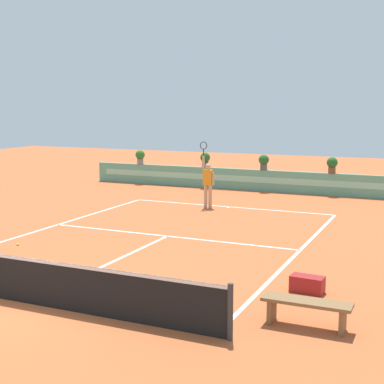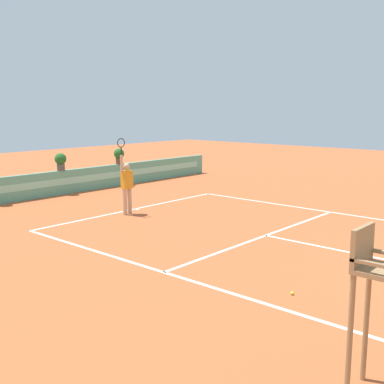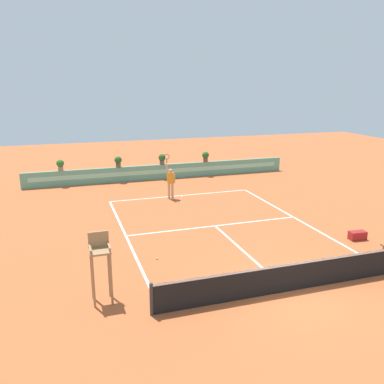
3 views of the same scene
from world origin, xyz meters
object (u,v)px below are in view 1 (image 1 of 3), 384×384
gear_bag (307,284)px  potted_plant_far_left (140,156)px  potted_plant_centre (264,161)px  potted_plant_left (205,159)px  tennis_player (208,181)px  potted_plant_right (332,164)px  bench_courtside (307,307)px  tennis_ball_near_baseline (18,244)px

gear_bag → potted_plant_far_left: (-11.63, 13.41, 1.23)m
potted_plant_centre → potted_plant_left: 2.96m
tennis_player → potted_plant_centre: 5.03m
potted_plant_far_left → potted_plant_left: bearing=0.0°
gear_bag → potted_plant_centre: (-5.05, 13.41, 1.23)m
gear_bag → potted_plant_far_left: 17.79m
gear_bag → potted_plant_right: size_ratio=0.97×
bench_courtside → gear_bag: (-0.41, 1.90, -0.20)m
tennis_ball_near_baseline → tennis_player: bearing=71.2°
tennis_player → bench_courtside: bearing=-59.0°
potted_plant_left → bench_courtside: bearing=-61.2°
potted_plant_right → potted_plant_centre: bearing=180.0°
gear_bag → tennis_player: tennis_player is taller
tennis_player → potted_plant_centre: size_ratio=3.57×
tennis_ball_near_baseline → potted_plant_centre: size_ratio=0.09×
potted_plant_far_left → potted_plant_left: 3.62m
tennis_player → tennis_ball_near_baseline: 8.30m
potted_plant_right → potted_plant_far_left: 9.71m
potted_plant_centre → potted_plant_left: same height
tennis_player → potted_plant_far_left: size_ratio=3.57×
gear_bag → potted_plant_right: bearing=98.1°
tennis_ball_near_baseline → potted_plant_left: bearing=87.9°
tennis_player → potted_plant_left: 5.44m
tennis_player → potted_plant_far_left: tennis_player is taller
gear_bag → potted_plant_right: 13.60m
tennis_ball_near_baseline → potted_plant_far_left: (-3.16, 12.76, 1.38)m
gear_bag → tennis_ball_near_baseline: bearing=175.6°
potted_plant_far_left → tennis_player: bearing=-40.4°
bench_courtside → tennis_player: bearing=121.0°
potted_plant_centre → potted_plant_left: size_ratio=1.00×
potted_plant_centre → potted_plant_right: (3.13, 0.00, 0.00)m
tennis_ball_near_baseline → potted_plant_centre: (3.41, 12.76, 1.38)m
potted_plant_right → potted_plant_far_left: (-9.71, 0.00, 0.00)m
potted_plant_right → potted_plant_left: 6.09m
potted_plant_centre → gear_bag: bearing=-69.4°
bench_courtside → potted_plant_centre: (-5.46, 15.31, 1.04)m
bench_courtside → potted_plant_centre: 16.29m
potted_plant_centre → potted_plant_far_left: same height
potted_plant_centre → potted_plant_left: (-2.96, 0.00, 0.00)m
bench_courtside → potted_plant_centre: potted_plant_centre is taller
tennis_ball_near_baseline → potted_plant_left: size_ratio=0.09×
gear_bag → potted_plant_far_left: bearing=130.9°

